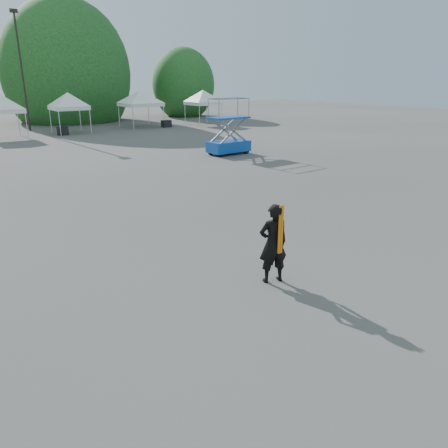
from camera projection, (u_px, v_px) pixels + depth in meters
ground at (202, 245)px, 12.52m from camera, size 120.00×120.00×0.00m
light_pole_east at (21, 65)px, 36.85m from camera, size 0.60×0.25×9.80m
tree_mid_e at (67, 74)px, 45.77m from camera, size 5.12×5.12×7.79m
tree_far_e at (184, 85)px, 51.93m from camera, size 3.84×3.84×5.84m
tent_e at (0, 98)px, 32.90m from camera, size 4.05×4.05×3.88m
tent_f at (68, 96)px, 36.09m from camera, size 3.88×3.88×3.88m
tent_g at (140, 94)px, 40.53m from camera, size 4.71×4.71×3.88m
tent_h at (203, 93)px, 42.54m from camera, size 3.99×3.99×3.88m
man at (273, 243)px, 9.99m from camera, size 0.80×0.64×1.89m
scissor_lift at (229, 127)px, 26.53m from camera, size 2.61×1.34×3.34m
crate_mid at (63, 131)px, 35.77m from camera, size 1.07×0.95×0.69m
crate_east at (166, 124)px, 41.36m from camera, size 0.84×0.67×0.64m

